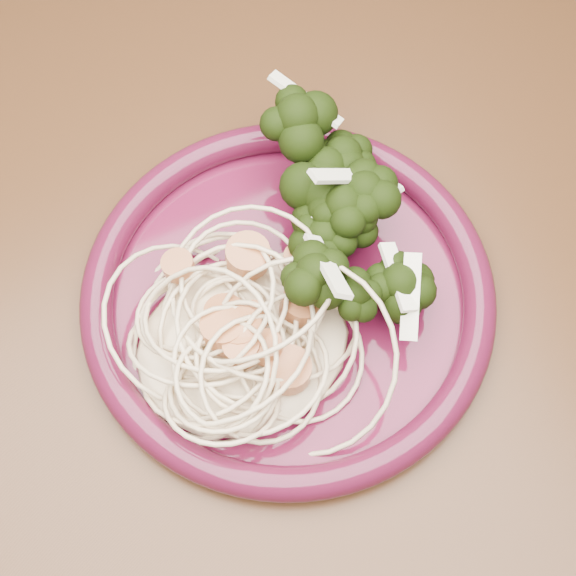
% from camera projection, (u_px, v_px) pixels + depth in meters
% --- Properties ---
extents(dining_table, '(1.20, 0.80, 0.75)m').
position_uv_depth(dining_table, '(249.00, 302.00, 0.68)').
color(dining_table, '#472814').
rests_on(dining_table, ground).
extents(dinner_plate, '(0.39, 0.39, 0.02)m').
position_uv_depth(dinner_plate, '(288.00, 294.00, 0.56)').
color(dinner_plate, '#4E0E25').
rests_on(dinner_plate, dining_table).
extents(spaghetti_pile, '(0.19, 0.18, 0.03)m').
position_uv_depth(spaghetti_pile, '(242.00, 338.00, 0.54)').
color(spaghetti_pile, beige).
rests_on(spaghetti_pile, dinner_plate).
extents(scallop_cluster, '(0.19, 0.19, 0.05)m').
position_uv_depth(scallop_cluster, '(239.00, 313.00, 0.50)').
color(scallop_cluster, '#C17949').
rests_on(scallop_cluster, spaghetti_pile).
extents(broccoli_pile, '(0.17, 0.20, 0.06)m').
position_uv_depth(broccoli_pile, '(342.00, 217.00, 0.56)').
color(broccoli_pile, black).
rests_on(broccoli_pile, dinner_plate).
extents(onion_garnish, '(0.11, 0.13, 0.06)m').
position_uv_depth(onion_garnish, '(345.00, 189.00, 0.53)').
color(onion_garnish, white).
rests_on(onion_garnish, broccoli_pile).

